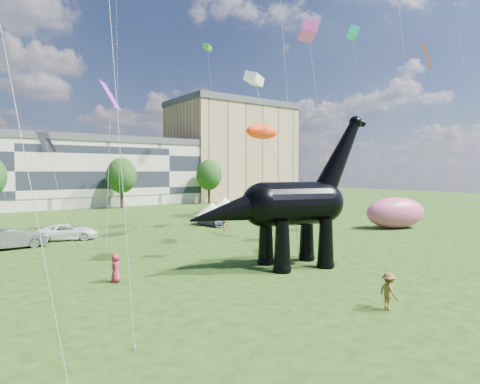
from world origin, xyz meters
TOP-DOWN VIEW (x-y plane):
  - ground at (0.00, 0.00)m, footprint 220.00×220.00m
  - terrace_row at (-8.00, 62.00)m, footprint 78.00×11.00m
  - apartment_block at (40.00, 65.00)m, footprint 28.00×18.00m
  - tree_mid_right at (8.00, 53.00)m, footprint 5.20×5.20m
  - tree_far_right at (26.00, 53.00)m, footprint 5.20×5.20m
  - dinosaur_sculpture at (1.96, 4.06)m, footprint 13.41×5.31m
  - car_grey at (-12.41, 22.36)m, footprint 5.17×2.07m
  - car_white at (-7.61, 24.34)m, footprint 5.96×4.09m
  - car_dark at (8.84, 24.54)m, footprint 2.29×4.99m
  - gazebo_near at (9.39, 25.47)m, footprint 4.24×4.24m
  - gazebo_far at (14.64, 30.56)m, footprint 4.94×4.94m
  - inflatable_pink at (24.57, 10.32)m, footprint 7.98×6.01m
  - visitors at (-4.42, 12.15)m, footprint 57.13×36.33m
  - kites at (-1.91, 27.20)m, footprint 64.87×45.04m

SIDE VIEW (x-z plane):
  - ground at x=0.00m, z-range 0.00..0.00m
  - car_dark at x=8.84m, z-range 0.00..1.41m
  - car_white at x=-7.61m, z-range 0.00..1.51m
  - visitors at x=-4.42m, z-range -0.05..1.72m
  - car_grey at x=-12.41m, z-range 0.00..1.67m
  - inflatable_pink at x=24.57m, z-range 0.00..3.58m
  - gazebo_near at x=9.39m, z-range 0.55..3.25m
  - gazebo_far at x=14.64m, z-range 0.59..3.49m
  - dinosaur_sculpture at x=1.96m, z-range -1.34..9.62m
  - terrace_row at x=-8.00m, z-range 0.00..12.00m
  - tree_mid_right at x=8.00m, z-range 1.57..11.01m
  - tree_far_right at x=26.00m, z-range 1.57..11.01m
  - apartment_block at x=40.00m, z-range 0.00..22.00m
  - kites at x=-1.91m, z-range 9.04..38.91m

